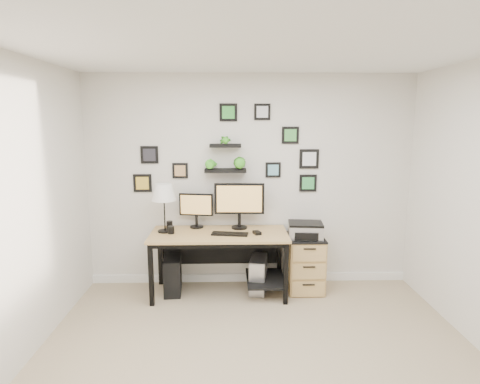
{
  "coord_description": "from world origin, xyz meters",
  "views": [
    {
      "loc": [
        -0.25,
        -2.89,
        2.06
      ],
      "look_at": [
        -0.13,
        1.83,
        1.2
      ],
      "focal_mm": 30.0,
      "sensor_mm": 36.0,
      "label": 1
    }
  ],
  "objects_px": {
    "monitor_left": "(196,208)",
    "monitor_right": "(239,202)",
    "table_lamp": "(164,194)",
    "pc_tower_grey": "(258,274)",
    "pc_tower_black": "(173,274)",
    "printer": "(305,230)",
    "mug": "(171,230)",
    "file_cabinet": "(305,263)",
    "desk": "(222,242)"
  },
  "relations": [
    {
      "from": "monitor_left",
      "to": "monitor_right",
      "type": "bearing_deg",
      "value": -5.2
    },
    {
      "from": "table_lamp",
      "to": "pc_tower_grey",
      "type": "xyz_separation_m",
      "value": [
        1.11,
        -0.01,
        -1.0
      ]
    },
    {
      "from": "table_lamp",
      "to": "pc_tower_black",
      "type": "bearing_deg",
      "value": -9.44
    },
    {
      "from": "table_lamp",
      "to": "pc_tower_black",
      "type": "relative_size",
      "value": 1.3
    },
    {
      "from": "table_lamp",
      "to": "pc_tower_grey",
      "type": "distance_m",
      "value": 1.49
    },
    {
      "from": "pc_tower_black",
      "to": "printer",
      "type": "relative_size",
      "value": 1.03
    },
    {
      "from": "mug",
      "to": "pc_tower_grey",
      "type": "relative_size",
      "value": 0.2
    },
    {
      "from": "file_cabinet",
      "to": "pc_tower_black",
      "type": "bearing_deg",
      "value": -178.8
    },
    {
      "from": "pc_tower_black",
      "to": "file_cabinet",
      "type": "relative_size",
      "value": 0.65
    },
    {
      "from": "monitor_left",
      "to": "table_lamp",
      "type": "relative_size",
      "value": 0.74
    },
    {
      "from": "desk",
      "to": "mug",
      "type": "height_order",
      "value": "mug"
    },
    {
      "from": "mug",
      "to": "printer",
      "type": "relative_size",
      "value": 0.21
    },
    {
      "from": "file_cabinet",
      "to": "monitor_left",
      "type": "bearing_deg",
      "value": 173.55
    },
    {
      "from": "monitor_left",
      "to": "pc_tower_grey",
      "type": "relative_size",
      "value": 0.95
    },
    {
      "from": "monitor_left",
      "to": "pc_tower_black",
      "type": "relative_size",
      "value": 0.97
    },
    {
      "from": "table_lamp",
      "to": "mug",
      "type": "height_order",
      "value": "table_lamp"
    },
    {
      "from": "pc_tower_grey",
      "to": "file_cabinet",
      "type": "xyz_separation_m",
      "value": [
        0.57,
        0.03,
        0.13
      ]
    },
    {
      "from": "desk",
      "to": "pc_tower_grey",
      "type": "distance_m",
      "value": 0.6
    },
    {
      "from": "mug",
      "to": "pc_tower_grey",
      "type": "distance_m",
      "value": 1.18
    },
    {
      "from": "pc_tower_black",
      "to": "file_cabinet",
      "type": "xyz_separation_m",
      "value": [
        1.6,
        0.03,
        0.12
      ]
    },
    {
      "from": "monitor_right",
      "to": "printer",
      "type": "relative_size",
      "value": 1.41
    },
    {
      "from": "desk",
      "to": "pc_tower_grey",
      "type": "height_order",
      "value": "desk"
    },
    {
      "from": "pc_tower_black",
      "to": "mug",
      "type": "bearing_deg",
      "value": -89.44
    },
    {
      "from": "monitor_right",
      "to": "file_cabinet",
      "type": "bearing_deg",
      "value": -7.27
    },
    {
      "from": "pc_tower_black",
      "to": "file_cabinet",
      "type": "bearing_deg",
      "value": -3.45
    },
    {
      "from": "mug",
      "to": "printer",
      "type": "xyz_separation_m",
      "value": [
        1.58,
        0.07,
        -0.03
      ]
    },
    {
      "from": "monitor_right",
      "to": "printer",
      "type": "bearing_deg",
      "value": -9.89
    },
    {
      "from": "desk",
      "to": "monitor_left",
      "type": "relative_size",
      "value": 3.77
    },
    {
      "from": "desk",
      "to": "monitor_right",
      "type": "height_order",
      "value": "monitor_right"
    },
    {
      "from": "pc_tower_grey",
      "to": "printer",
      "type": "relative_size",
      "value": 1.05
    },
    {
      "from": "printer",
      "to": "mug",
      "type": "bearing_deg",
      "value": -177.62
    },
    {
      "from": "pc_tower_grey",
      "to": "monitor_right",
      "type": "bearing_deg",
      "value": 149.38
    },
    {
      "from": "monitor_right",
      "to": "mug",
      "type": "distance_m",
      "value": 0.87
    },
    {
      "from": "table_lamp",
      "to": "pc_tower_black",
      "type": "distance_m",
      "value": 0.99
    },
    {
      "from": "monitor_left",
      "to": "monitor_right",
      "type": "distance_m",
      "value": 0.53
    },
    {
      "from": "monitor_right",
      "to": "pc_tower_grey",
      "type": "distance_m",
      "value": 0.91
    },
    {
      "from": "desk",
      "to": "pc_tower_black",
      "type": "distance_m",
      "value": 0.73
    },
    {
      "from": "file_cabinet",
      "to": "printer",
      "type": "height_order",
      "value": "printer"
    },
    {
      "from": "desk",
      "to": "printer",
      "type": "xyz_separation_m",
      "value": [
        0.99,
        0.02,
        0.14
      ]
    },
    {
      "from": "monitor_right",
      "to": "monitor_left",
      "type": "bearing_deg",
      "value": 174.8
    },
    {
      "from": "desk",
      "to": "monitor_left",
      "type": "height_order",
      "value": "monitor_left"
    },
    {
      "from": "file_cabinet",
      "to": "mug",
      "type": "bearing_deg",
      "value": -176.38
    },
    {
      "from": "monitor_left",
      "to": "table_lamp",
      "type": "height_order",
      "value": "table_lamp"
    },
    {
      "from": "file_cabinet",
      "to": "printer",
      "type": "bearing_deg",
      "value": -107.59
    },
    {
      "from": "monitor_right",
      "to": "file_cabinet",
      "type": "xyz_separation_m",
      "value": [
        0.79,
        -0.1,
        -0.75
      ]
    },
    {
      "from": "desk",
      "to": "monitor_right",
      "type": "xyz_separation_m",
      "value": [
        0.21,
        0.16,
        0.45
      ]
    },
    {
      "from": "desk",
      "to": "file_cabinet",
      "type": "bearing_deg",
      "value": 3.33
    },
    {
      "from": "monitor_right",
      "to": "pc_tower_black",
      "type": "bearing_deg",
      "value": -170.5
    },
    {
      "from": "printer",
      "to": "pc_tower_black",
      "type": "bearing_deg",
      "value": 179.94
    },
    {
      "from": "desk",
      "to": "monitor_right",
      "type": "distance_m",
      "value": 0.52
    }
  ]
}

